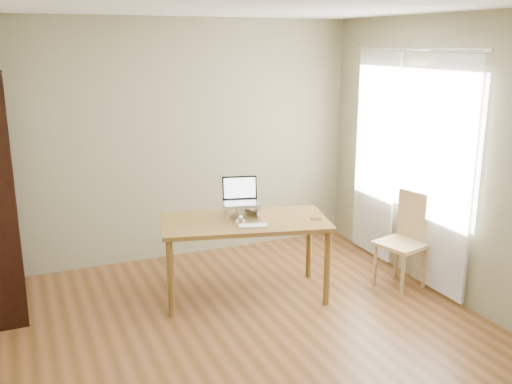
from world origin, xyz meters
name	(u,v)px	position (x,y,z in m)	size (l,w,h in m)	color
room	(267,188)	(0.03, 0.01, 1.30)	(4.04, 4.54, 2.64)	#573617
curtains	(408,164)	(1.92, 0.80, 1.17)	(0.03, 1.90, 2.25)	white
desk	(245,229)	(0.24, 0.96, 0.66)	(1.67, 1.11, 0.75)	brown
laptop_stand	(242,209)	(0.24, 1.04, 0.83)	(0.32, 0.25, 0.13)	silver
laptop	(239,196)	(0.24, 1.10, 0.94)	(0.37, 0.35, 0.23)	silver
keyboard	(253,226)	(0.23, 0.74, 0.76)	(0.29, 0.19, 0.02)	silver
coaster	(316,219)	(0.86, 0.73, 0.75)	(0.11, 0.11, 0.01)	#52331C
cat	(238,211)	(0.22, 1.07, 0.81)	(0.23, 0.47, 0.14)	#3F3831
chair	(408,237)	(1.77, 0.54, 0.50)	(0.51, 0.51, 0.93)	tan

